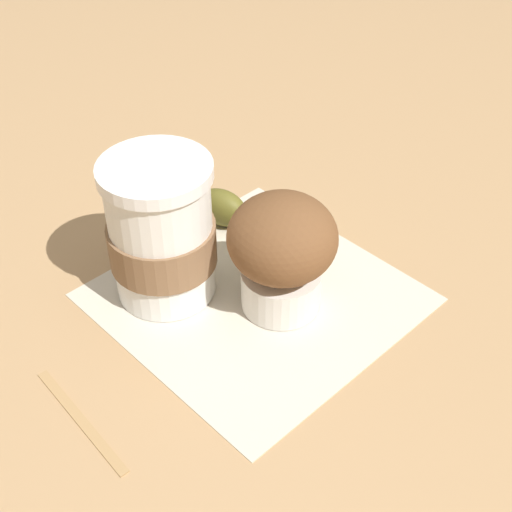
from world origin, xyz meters
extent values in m
plane|color=tan|center=(0.00, 0.00, 0.00)|extent=(3.00, 3.00, 0.00)
cube|color=beige|center=(0.00, 0.00, 0.00)|extent=(0.26, 0.26, 0.00)
cylinder|color=white|center=(-0.06, 0.05, 0.06)|extent=(0.08, 0.08, 0.11)
cylinder|color=white|center=(-0.06, 0.05, 0.11)|extent=(0.09, 0.09, 0.01)
cylinder|color=#846042|center=(-0.06, 0.05, 0.05)|extent=(0.08, 0.08, 0.03)
cylinder|color=white|center=(0.01, -0.02, 0.02)|extent=(0.06, 0.06, 0.03)
ellipsoid|color=brown|center=(0.01, -0.02, 0.07)|extent=(0.08, 0.08, 0.07)
ellipsoid|color=#D6CC4C|center=(0.05, 0.01, 0.02)|extent=(0.05, 0.06, 0.03)
ellipsoid|color=#D6CC4C|center=(0.05, 0.06, 0.02)|extent=(0.04, 0.06, 0.03)
ellipsoid|color=brown|center=(0.03, 0.10, 0.02)|extent=(0.05, 0.06, 0.03)
cube|color=tan|center=(-0.17, -0.04, 0.00)|extent=(0.02, 0.11, 0.00)
camera|label=1|loc=(-0.23, -0.35, 0.40)|focal=50.00mm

